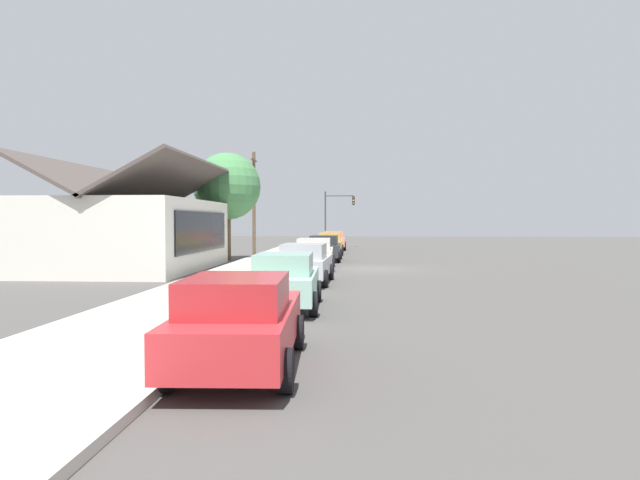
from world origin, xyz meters
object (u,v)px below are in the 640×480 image
(car_seafoam, at_px, (285,280))
(car_silver, at_px, (305,263))
(shade_tree, at_px, (227,187))
(traffic_light_main, at_px, (337,210))
(car_ivory, at_px, (314,253))
(car_mustard, at_px, (330,243))
(car_cherry, at_px, (240,321))
(utility_pole_wooden, at_px, (254,201))
(car_coral, at_px, (334,240))
(fire_hydrant_red, at_px, (260,276))
(car_charcoal, at_px, (325,248))

(car_seafoam, bearing_deg, car_silver, -1.34)
(shade_tree, height_order, traffic_light_main, shade_tree)
(car_seafoam, relative_size, car_ivory, 0.90)
(car_mustard, bearing_deg, car_ivory, 178.29)
(car_cherry, distance_m, utility_pole_wooden, 31.77)
(car_ivory, height_order, shade_tree, shade_tree)
(car_silver, relative_size, car_coral, 0.95)
(car_cherry, distance_m, fire_hydrant_red, 10.84)
(shade_tree, bearing_deg, utility_pole_wooden, -6.60)
(car_cherry, height_order, car_ivory, same)
(car_seafoam, bearing_deg, car_mustard, -1.82)
(car_ivory, height_order, traffic_light_main, traffic_light_main)
(car_cherry, distance_m, car_ivory, 19.43)
(car_coral, xyz_separation_m, shade_tree, (-13.04, 6.20, 3.81))
(utility_pole_wooden, relative_size, fire_hydrant_red, 10.56)
(car_seafoam, bearing_deg, car_coral, -1.82)
(car_seafoam, xyz_separation_m, car_ivory, (13.07, 0.16, 0.00))
(car_charcoal, bearing_deg, car_cherry, -179.81)
(car_charcoal, relative_size, shade_tree, 0.71)
(car_coral, distance_m, utility_pole_wooden, 9.75)
(car_charcoal, distance_m, utility_pole_wooden, 8.64)
(car_ivory, distance_m, shade_tree, 9.32)
(car_ivory, height_order, utility_pole_wooden, utility_pole_wooden)
(utility_pole_wooden, bearing_deg, traffic_light_main, -26.84)
(car_silver, height_order, car_mustard, same)
(car_mustard, relative_size, utility_pole_wooden, 0.63)
(car_seafoam, bearing_deg, car_charcoal, -1.78)
(car_mustard, bearing_deg, car_charcoal, 179.03)
(car_charcoal, bearing_deg, car_mustard, -0.08)
(car_mustard, xyz_separation_m, car_coral, (6.50, -0.01, 0.00))
(car_cherry, relative_size, car_silver, 0.99)
(car_charcoal, height_order, traffic_light_main, traffic_light_main)
(car_cherry, height_order, utility_pole_wooden, utility_pole_wooden)
(car_seafoam, height_order, car_charcoal, same)
(car_seafoam, bearing_deg, car_cherry, 178.72)
(shade_tree, bearing_deg, car_ivory, -135.42)
(car_seafoam, height_order, utility_pole_wooden, utility_pole_wooden)
(shade_tree, bearing_deg, car_cherry, -166.37)
(car_coral, bearing_deg, car_ivory, 177.67)
(car_seafoam, distance_m, shade_tree, 20.45)
(car_seafoam, relative_size, car_coral, 0.90)
(car_ivory, height_order, fire_hydrant_red, car_ivory)
(car_cherry, bearing_deg, utility_pole_wooden, 7.62)
(fire_hydrant_red, bearing_deg, car_coral, -3.18)
(car_ivory, bearing_deg, car_seafoam, 178.92)
(shade_tree, bearing_deg, traffic_light_main, -20.56)
(car_silver, xyz_separation_m, car_coral, (25.74, -0.11, 0.00))
(car_ivory, bearing_deg, car_coral, -2.47)
(fire_hydrant_red, bearing_deg, car_ivory, -8.60)
(car_charcoal, bearing_deg, fire_hydrant_red, 174.24)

